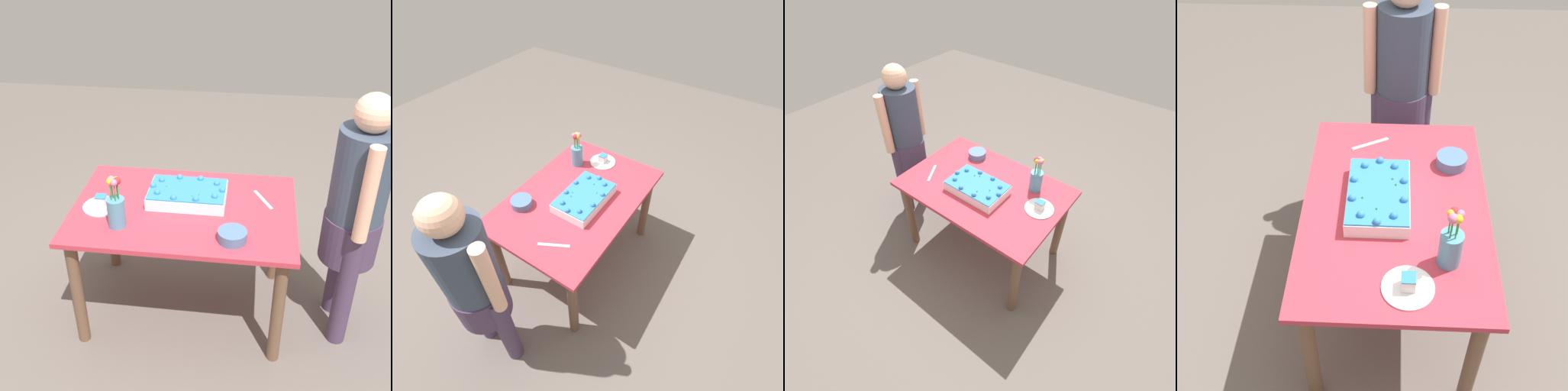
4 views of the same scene
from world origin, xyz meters
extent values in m
plane|color=#655C56|center=(0.00, 0.00, 0.00)|extent=(8.00, 8.00, 0.00)
cube|color=#C03445|center=(0.00, 0.00, 0.74)|extent=(1.27, 0.86, 0.03)
cylinder|color=brown|center=(-0.56, -0.35, 0.36)|extent=(0.07, 0.07, 0.73)
cylinder|color=brown|center=(0.56, -0.35, 0.36)|extent=(0.07, 0.07, 0.73)
cylinder|color=brown|center=(-0.56, 0.35, 0.36)|extent=(0.07, 0.07, 0.73)
cylinder|color=brown|center=(0.56, 0.35, 0.36)|extent=(0.07, 0.07, 0.73)
cube|color=white|center=(0.01, 0.08, 0.79)|extent=(0.45, 0.29, 0.07)
cube|color=#307BC5|center=(0.01, 0.08, 0.83)|extent=(0.44, 0.28, 0.01)
sphere|color=#307BC5|center=(0.21, 0.08, 0.84)|extent=(0.04, 0.04, 0.04)
sphere|color=#307BC5|center=(0.17, 0.15, 0.84)|extent=(0.04, 0.04, 0.04)
sphere|color=#307BC5|center=(0.07, 0.19, 0.84)|extent=(0.04, 0.04, 0.04)
sphere|color=#307BC5|center=(-0.05, 0.19, 0.84)|extent=(0.04, 0.04, 0.04)
sphere|color=#307BC5|center=(-0.15, 0.15, 0.84)|extent=(0.04, 0.04, 0.04)
sphere|color=#307BC5|center=(-0.19, 0.08, 0.84)|extent=(0.04, 0.04, 0.04)
sphere|color=#307BC5|center=(-0.15, 0.01, 0.84)|extent=(0.04, 0.04, 0.04)
sphere|color=#307BC5|center=(-0.05, -0.04, 0.84)|extent=(0.04, 0.04, 0.04)
sphere|color=#307BC5|center=(0.07, -0.04, 0.84)|extent=(0.04, 0.04, 0.04)
sphere|color=#307BC5|center=(0.17, 0.01, 0.84)|extent=(0.04, 0.04, 0.04)
cone|color=#2D8438|center=(-0.11, 0.08, 0.84)|extent=(0.02, 0.02, 0.02)
cone|color=#2D8438|center=(0.08, 0.02, 0.84)|extent=(0.02, 0.02, 0.02)
cone|color=#2D8438|center=(-0.05, 0.15, 0.84)|extent=(0.02, 0.02, 0.02)
cone|color=#2D8438|center=(0.05, 0.00, 0.84)|extent=(0.02, 0.02, 0.02)
cylinder|color=white|center=(-0.47, -0.05, 0.76)|extent=(0.21, 0.21, 0.01)
cube|color=white|center=(-0.47, -0.05, 0.79)|extent=(0.06, 0.06, 0.06)
cube|color=#2C7AB9|center=(-0.47, -0.05, 0.83)|extent=(0.06, 0.06, 0.01)
cube|color=silver|center=(0.45, 0.14, 0.76)|extent=(0.12, 0.20, 0.00)
cylinder|color=teal|center=(-0.33, -0.22, 0.84)|extent=(0.10, 0.10, 0.17)
cylinder|color=#2D8438|center=(-0.31, -0.22, 0.98)|extent=(0.01, 0.01, 0.11)
sphere|color=red|center=(-0.31, -0.22, 1.03)|extent=(0.04, 0.04, 0.04)
cylinder|color=#2D8438|center=(-0.32, -0.21, 0.98)|extent=(0.01, 0.01, 0.11)
sphere|color=#FCAB1E|center=(-0.32, -0.21, 1.03)|extent=(0.03, 0.03, 0.03)
cylinder|color=#2D8438|center=(-0.34, -0.21, 0.98)|extent=(0.01, 0.01, 0.11)
sphere|color=#D46A91|center=(-0.34, -0.21, 1.03)|extent=(0.04, 0.04, 0.04)
cylinder|color=#2D8438|center=(-0.35, -0.23, 0.98)|extent=(0.01, 0.01, 0.11)
sphere|color=gold|center=(-0.35, -0.23, 1.03)|extent=(0.04, 0.04, 0.04)
cylinder|color=#2D8438|center=(-0.32, -0.24, 0.98)|extent=(0.01, 0.01, 0.11)
sphere|color=pink|center=(-0.32, -0.24, 1.03)|extent=(0.04, 0.04, 0.04)
cylinder|color=#4C6E96|center=(0.29, -0.28, 0.79)|extent=(0.15, 0.15, 0.06)
cylinder|color=#483553|center=(0.93, 0.10, 0.39)|extent=(0.11, 0.11, 0.78)
cylinder|color=#483553|center=(0.93, -0.16, 0.39)|extent=(0.11, 0.11, 0.78)
cylinder|color=#483553|center=(0.93, -0.03, 0.66)|extent=(0.31, 0.32, 0.28)
cylinder|color=#374458|center=(0.93, -0.03, 1.04)|extent=(0.30, 0.30, 0.52)
cylinder|color=#F2B796|center=(0.93, 0.16, 1.04)|extent=(0.08, 0.08, 0.52)
cylinder|color=#F2B796|center=(0.93, -0.22, 1.04)|extent=(0.08, 0.08, 0.52)
camera|label=1|loc=(0.36, -2.31, 2.28)|focal=45.00mm
camera|label=2|loc=(1.31, 0.97, 2.35)|focal=28.00mm
camera|label=3|loc=(-1.09, 1.44, 2.36)|focal=28.00mm
camera|label=4|loc=(-1.61, 0.03, 2.36)|focal=45.00mm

